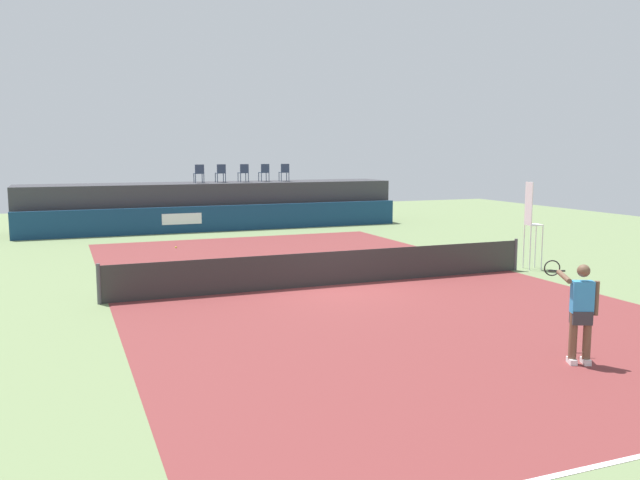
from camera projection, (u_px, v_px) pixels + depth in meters
The scene contains 15 objects.
ground_plane at pixel (297, 268), 21.03m from camera, with size 48.00×48.00×0.00m, color #6B7F51.
court_inner at pixel (333, 285), 18.26m from camera, with size 12.00×22.00×0.00m, color maroon.
sponsor_wall at pixel (221, 218), 30.61m from camera, with size 18.00×0.22×1.20m.
spectator_platform at pixel (212, 205), 32.20m from camera, with size 18.00×2.80×2.20m, color #38383D.
spectator_chair_far_left at pixel (199, 173), 31.52m from camera, with size 0.44×0.44×0.89m.
spectator_chair_left at pixel (221, 172), 32.05m from camera, with size 0.45×0.45×0.89m.
spectator_chair_center at pixel (244, 172), 32.50m from camera, with size 0.47×0.47×0.89m.
spectator_chair_right at pixel (264, 172), 32.94m from camera, with size 0.47×0.47×0.89m.
spectator_chair_far_right at pixel (284, 172), 33.26m from camera, with size 0.45×0.45×0.89m.
umpire_chair at pixel (531, 219), 20.55m from camera, with size 0.51×0.51×2.76m.
tennis_net at pixel (333, 268), 18.20m from camera, with size 12.40×0.02×0.95m, color #2D2D2D.
net_post_near at pixel (99, 284), 15.92m from camera, with size 0.10×0.10×1.00m, color #4C4C51.
net_post_far at pixel (516, 255), 20.47m from camera, with size 0.10×0.10×1.00m, color #4C4C51.
tennis_player at pixel (581, 310), 11.38m from camera, with size 0.61×1.26×1.77m.
tennis_ball at pixel (176, 247), 25.24m from camera, with size 0.07×0.07×0.07m, color #D8EA33.
Camera 1 is at (-6.98, -16.52, 3.69)m, focal length 36.77 mm.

